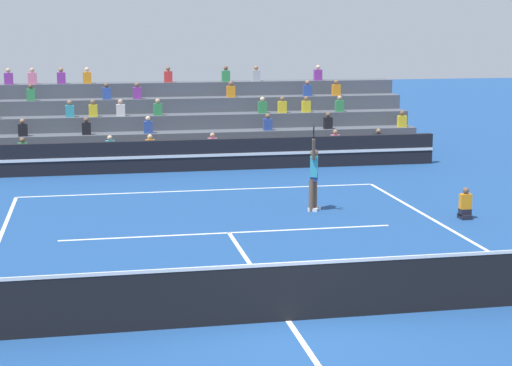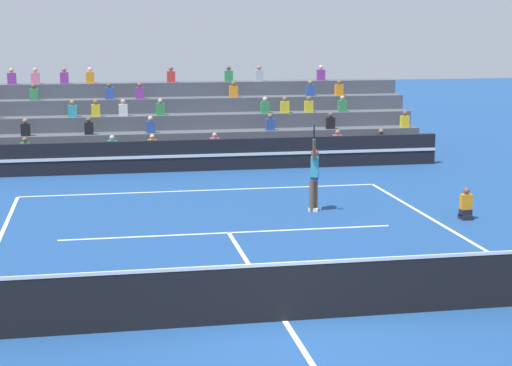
# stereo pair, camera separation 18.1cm
# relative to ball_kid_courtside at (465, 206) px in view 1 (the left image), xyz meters

# --- Properties ---
(ground_plane) EXTENTS (120.00, 120.00, 0.00)m
(ground_plane) POSITION_rel_ball_kid_courtside_xyz_m (-6.37, -6.76, -0.33)
(ground_plane) COLOR navy
(court_lines) EXTENTS (11.10, 23.90, 0.01)m
(court_lines) POSITION_rel_ball_kid_courtside_xyz_m (-6.37, -6.76, -0.33)
(court_lines) COLOR white
(court_lines) RESTS_ON ground
(tennis_net) EXTENTS (12.00, 0.10, 1.10)m
(tennis_net) POSITION_rel_ball_kid_courtside_xyz_m (-6.37, -6.76, 0.21)
(tennis_net) COLOR #2D6B38
(tennis_net) RESTS_ON ground
(sponsor_banner_wall) EXTENTS (18.00, 0.26, 1.10)m
(sponsor_banner_wall) POSITION_rel_ball_kid_courtside_xyz_m (-6.37, 8.71, 0.22)
(sponsor_banner_wall) COLOR black
(sponsor_banner_wall) RESTS_ON ground
(bleacher_stand) EXTENTS (18.20, 4.75, 3.38)m
(bleacher_stand) POSITION_rel_ball_kid_courtside_xyz_m (-6.38, 12.51, 0.69)
(bleacher_stand) COLOR #4C515B
(bleacher_stand) RESTS_ON ground
(ball_kid_courtside) EXTENTS (0.30, 0.36, 0.84)m
(ball_kid_courtside) POSITION_rel_ball_kid_courtside_xyz_m (0.00, 0.00, 0.00)
(ball_kid_courtside) COLOR black
(ball_kid_courtside) RESTS_ON ground
(tennis_player) EXTENTS (0.44, 0.90, 2.50)m
(tennis_player) POSITION_rel_ball_kid_courtside_xyz_m (-3.68, 1.71, 0.66)
(tennis_player) COLOR brown
(tennis_player) RESTS_ON ground
(tennis_ball) EXTENTS (0.07, 0.07, 0.07)m
(tennis_ball) POSITION_rel_ball_kid_courtside_xyz_m (-3.64, -5.86, -0.30)
(tennis_ball) COLOR #C6DB33
(tennis_ball) RESTS_ON ground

